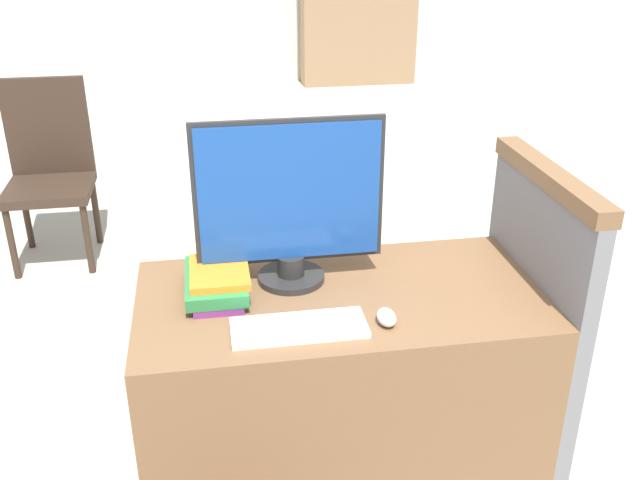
# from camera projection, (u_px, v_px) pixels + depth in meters

# --- Properties ---
(desk) EXTENTS (1.18, 0.62, 0.76)m
(desk) POSITION_uv_depth(u_px,v_px,m) (339.00, 400.00, 2.23)
(desk) COLOR brown
(desk) RESTS_ON ground_plane
(carrel_divider) EXTENTS (0.07, 0.64, 1.11)m
(carrel_divider) POSITION_uv_depth(u_px,v_px,m) (528.00, 331.00, 2.26)
(carrel_divider) COLOR slate
(carrel_divider) RESTS_ON ground_plane
(monitor) EXTENTS (0.55, 0.20, 0.50)m
(monitor) POSITION_uv_depth(u_px,v_px,m) (290.00, 203.00, 2.05)
(monitor) COLOR #282828
(monitor) RESTS_ON desk
(keyboard) EXTENTS (0.36, 0.14, 0.02)m
(keyboard) POSITION_uv_depth(u_px,v_px,m) (299.00, 328.00, 1.89)
(keyboard) COLOR white
(keyboard) RESTS_ON desk
(mouse) EXTENTS (0.05, 0.08, 0.04)m
(mouse) POSITION_uv_depth(u_px,v_px,m) (387.00, 317.00, 1.92)
(mouse) COLOR white
(mouse) RESTS_ON desk
(book_stack) EXTENTS (0.18, 0.28, 0.08)m
(book_stack) POSITION_uv_depth(u_px,v_px,m) (217.00, 281.00, 2.06)
(book_stack) COLOR #7A3384
(book_stack) RESTS_ON desk
(far_chair) EXTENTS (0.44, 0.44, 0.97)m
(far_chair) POSITION_uv_depth(u_px,v_px,m) (49.00, 165.00, 3.83)
(far_chair) COLOR #38281E
(far_chair) RESTS_ON ground_plane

